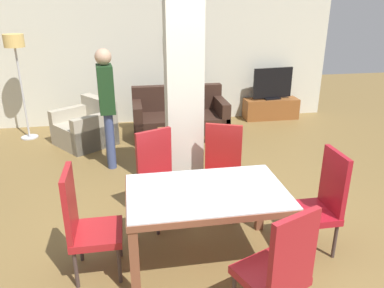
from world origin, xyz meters
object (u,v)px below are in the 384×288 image
(dining_chair_far_right, at_px, (222,168))
(dining_chair_near_right, at_px, (279,267))
(sofa, at_px, (180,120))
(dining_chair_far_left, at_px, (159,175))
(dining_chair_head_right, at_px, (321,200))
(dining_chair_head_left, at_px, (85,222))
(tv_stand, at_px, (271,109))
(armchair, at_px, (86,129))
(floor_lamp, at_px, (15,51))
(standing_person, at_px, (107,100))
(coffee_table, at_px, (180,145))
(bottle, at_px, (176,127))
(dining_table, at_px, (207,206))
(tv_screen, at_px, (273,84))

(dining_chair_far_right, distance_m, dining_chair_near_right, 1.79)
(sofa, bearing_deg, dining_chair_far_left, 77.61)
(dining_chair_far_left, bearing_deg, dining_chair_head_right, 127.42)
(dining_chair_head_left, bearing_deg, tv_stand, 141.88)
(sofa, relative_size, tv_stand, 1.49)
(armchair, height_order, tv_stand, armchair)
(dining_chair_far_right, xyz_separation_m, dining_chair_head_left, (-1.49, -0.91, 0.00))
(floor_lamp, xyz_separation_m, standing_person, (1.57, -1.56, -0.55))
(dining_chair_far_right, distance_m, sofa, 2.81)
(dining_chair_head_right, xyz_separation_m, floor_lamp, (-3.73, 4.03, 1.04))
(dining_chair_head_left, xyz_separation_m, floor_lamp, (-1.44, 4.03, 1.04))
(coffee_table, relative_size, bottle, 2.62)
(sofa, bearing_deg, standing_person, 44.69)
(dining_table, distance_m, coffee_table, 2.61)
(bottle, bearing_deg, coffee_table, 21.18)
(dining_chair_near_right, height_order, armchair, dining_chair_near_right)
(tv_stand, relative_size, floor_lamp, 0.62)
(dining_chair_near_right, height_order, floor_lamp, floor_lamp)
(coffee_table, bearing_deg, armchair, 148.92)
(dining_table, xyz_separation_m, standing_person, (-0.99, 2.47, 0.44))
(tv_stand, distance_m, standing_person, 3.97)
(standing_person, bearing_deg, coffee_table, 90.00)
(bottle, bearing_deg, dining_chair_near_right, -84.53)
(dining_chair_head_right, distance_m, armchair, 4.40)
(tv_screen, xyz_separation_m, floor_lamp, (-4.92, -0.41, 0.83))
(dining_chair_near_right, xyz_separation_m, armchair, (-1.82, 4.40, -0.27))
(dining_chair_far_left, height_order, standing_person, standing_person)
(dining_chair_head_left, height_order, standing_person, standing_person)
(armchair, bearing_deg, tv_stand, -112.82)
(dining_table, xyz_separation_m, sofa, (0.25, 3.70, -0.31))
(dining_chair_head_left, height_order, floor_lamp, floor_lamp)
(dining_chair_head_left, bearing_deg, armchair, -174.66)
(dining_chair_far_left, relative_size, floor_lamp, 0.57)
(dining_table, xyz_separation_m, dining_chair_far_left, (-0.37, 0.84, -0.05))
(coffee_table, distance_m, standing_person, 1.37)
(dining_table, relative_size, dining_chair_far_right, 1.40)
(dining_chair_head_right, distance_m, standing_person, 3.32)
(armchair, xyz_separation_m, floor_lamp, (-1.11, 0.51, 1.31))
(dining_chair_head_left, distance_m, standing_person, 2.52)
(floor_lamp, bearing_deg, dining_chair_near_right, -59.17)
(dining_chair_far_left, xyz_separation_m, sofa, (0.63, 2.86, -0.25))
(coffee_table, bearing_deg, standing_person, -174.35)
(dining_chair_head_right, relative_size, standing_person, 0.59)
(dining_table, relative_size, bottle, 5.80)
(dining_chair_near_right, distance_m, tv_screen, 5.68)
(dining_chair_near_right, distance_m, armchair, 4.77)
(dining_chair_head_left, height_order, coffee_table, dining_chair_head_left)
(coffee_table, bearing_deg, dining_chair_far_right, -81.12)
(dining_chair_near_right, height_order, bottle, dining_chair_near_right)
(tv_screen, bearing_deg, dining_table, 54.90)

